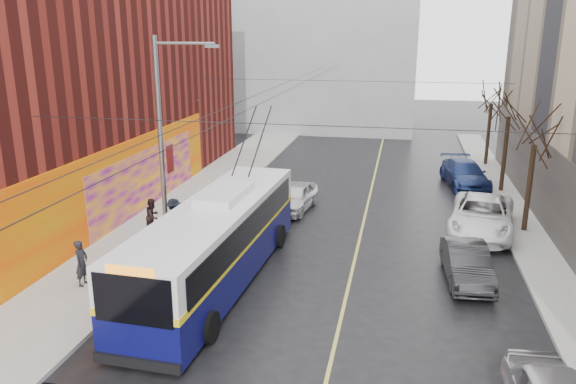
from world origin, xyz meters
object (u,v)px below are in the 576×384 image
at_px(pedestrian_c, 174,219).
at_px(pedestrian_a, 82,263).
at_px(tree_near, 536,128).
at_px(pedestrian_b, 153,216).
at_px(parked_car_c, 482,216).
at_px(parked_car_d, 465,174).
at_px(trolleybus, 217,241).
at_px(following_car, 295,197).
at_px(parked_car_b, 467,263).
at_px(streetlight_pole, 165,143).
at_px(tree_far, 492,92).
at_px(tree_mid, 510,103).

bearing_deg(pedestrian_c, pedestrian_a, 120.52).
xyz_separation_m(tree_near, pedestrian_b, (-16.83, -4.01, -3.99)).
bearing_deg(parked_car_c, pedestrian_c, -154.04).
relative_size(parked_car_d, pedestrian_b, 3.19).
height_order(trolleybus, pedestrian_c, trolleybus).
relative_size(tree_near, following_car, 1.50).
bearing_deg(pedestrian_a, parked_car_c, -60.51).
relative_size(parked_car_b, pedestrian_a, 2.47).
distance_m(trolleybus, pedestrian_b, 6.07).
height_order(pedestrian_a, pedestrian_c, pedestrian_c).
xyz_separation_m(streetlight_pole, pedestrian_a, (-1.91, -3.60, -3.83)).
bearing_deg(trolleybus, pedestrian_a, -159.37).
relative_size(following_car, pedestrian_b, 2.53).
height_order(pedestrian_a, pedestrian_b, pedestrian_a).
distance_m(parked_car_b, pedestrian_c, 12.49).
relative_size(streetlight_pole, parked_car_d, 1.68).
relative_size(pedestrian_a, pedestrian_b, 1.03).
distance_m(trolleybus, parked_car_b, 9.45).
xyz_separation_m(parked_car_d, pedestrian_b, (-14.83, -12.01, 0.21)).
bearing_deg(tree_far, pedestrian_b, -133.06).
distance_m(tree_far, pedestrian_b, 25.00).
xyz_separation_m(parked_car_b, parked_car_d, (1.20, 14.03, 0.07)).
xyz_separation_m(parked_car_c, pedestrian_b, (-14.83, -3.63, 0.15)).
relative_size(following_car, pedestrian_a, 2.46).
height_order(parked_car_c, pedestrian_c, pedestrian_c).
bearing_deg(parked_car_c, trolleybus, -134.23).
height_order(tree_far, pedestrian_c, tree_far).
bearing_deg(streetlight_pole, parked_car_d, 46.82).
bearing_deg(trolleybus, streetlight_pole, 145.59).
bearing_deg(streetlight_pole, following_car, 61.71).
bearing_deg(streetlight_pole, pedestrian_a, -117.88).
bearing_deg(tree_mid, pedestrian_c, -143.63).
bearing_deg(pedestrian_a, tree_near, -62.62).
height_order(parked_car_d, pedestrian_a, pedestrian_a).
height_order(parked_car_b, pedestrian_c, pedestrian_c).
distance_m(tree_near, pedestrian_c, 16.68).
distance_m(trolleybus, pedestrian_c, 4.86).
bearing_deg(tree_mid, parked_car_c, -105.16).
distance_m(streetlight_pole, pedestrian_b, 4.66).
xyz_separation_m(pedestrian_b, pedestrian_c, (1.24, -0.46, 0.10)).
distance_m(tree_near, tree_mid, 7.01).
relative_size(tree_far, pedestrian_c, 3.48).
xyz_separation_m(pedestrian_a, pedestrian_b, (0.21, 5.59, -0.02)).
bearing_deg(following_car, parked_car_b, -35.09).
distance_m(following_car, pedestrian_b, 7.68).
bearing_deg(parked_car_d, streetlight_pole, -142.73).
bearing_deg(parked_car_b, pedestrian_c, 168.67).
distance_m(tree_mid, trolleybus, 19.84).
relative_size(tree_far, parked_car_d, 1.22).
distance_m(tree_far, pedestrian_a, 29.41).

